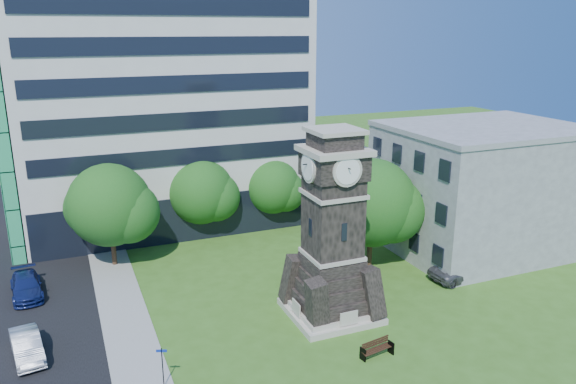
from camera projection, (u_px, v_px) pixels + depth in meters
name	position (u px, v px, depth m)	size (l,w,h in m)	color
ground	(301.00, 338.00, 33.76)	(160.00, 160.00, 0.00)	#365E1B
sidewalk	(128.00, 329.00, 34.70)	(3.00, 70.00, 0.06)	gray
clock_tower	(332.00, 238.00, 35.16)	(5.40, 5.40, 12.22)	#BBB4A3
office_tall	(157.00, 70.00, 51.52)	(26.20, 15.11, 28.60)	silver
office_low	(482.00, 187.00, 46.73)	(15.20, 12.20, 10.40)	#A0A3A6
car_street_mid	(27.00, 346.00, 31.61)	(1.48, 4.24, 1.40)	#BABDC2
car_street_north	(26.00, 286.00, 38.96)	(1.96, 4.82, 1.40)	navy
car_east_lot	(460.00, 270.00, 41.57)	(2.25, 4.88, 1.36)	#4E4F54
park_bench	(377.00, 348.00, 31.73)	(1.95, 0.52, 1.01)	black
street_sign	(162.00, 363.00, 28.71)	(0.55, 0.06, 2.29)	black
tree_nw	(111.00, 207.00, 42.96)	(7.03, 6.39, 8.14)	#332114
tree_nc	(202.00, 193.00, 49.03)	(6.36, 5.78, 7.15)	#332114
tree_ne	(273.00, 188.00, 51.44)	(5.52, 5.02, 6.52)	#332114
tree_east	(373.00, 205.00, 42.90)	(7.47, 6.79, 8.53)	#332114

